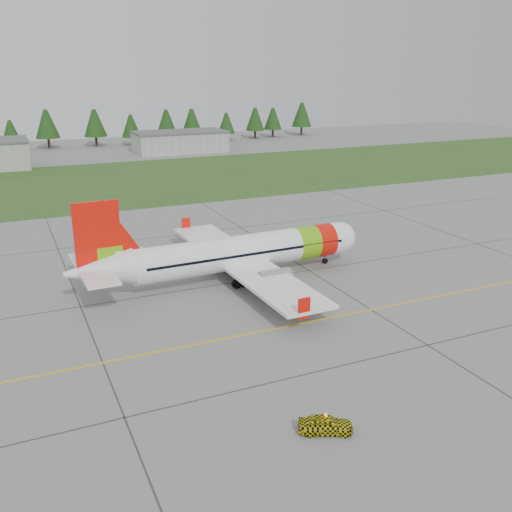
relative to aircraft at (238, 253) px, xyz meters
name	(u,v)px	position (x,y,z in m)	size (l,w,h in m)	color
ground	(323,370)	(-1.79, -21.05, -2.88)	(320.00, 320.00, 0.00)	gray
aircraft	(238,253)	(0.00, 0.00, 0.00)	(32.97, 30.29, 9.99)	white
follow_me_car	(326,409)	(-5.60, -27.79, -1.18)	(1.37, 1.16, 3.41)	yellow
grass_strip	(113,182)	(-1.79, 60.95, -2.86)	(320.00, 50.00, 0.03)	#30561E
taxi_guideline	(276,328)	(-1.79, -13.05, -2.87)	(120.00, 0.25, 0.02)	gold
hangar_east	(180,142)	(23.21, 96.95, -0.28)	(24.00, 12.00, 5.20)	#A8A8A3
treeline	(74,130)	(-1.79, 116.95, 2.12)	(160.00, 8.00, 10.00)	#1C3F14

